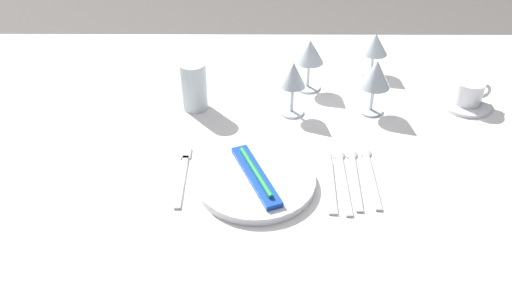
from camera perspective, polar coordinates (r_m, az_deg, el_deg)
name	(u,v)px	position (r m, az deg, el deg)	size (l,w,h in m)	color
dining_table	(263,151)	(1.33, 0.76, -0.77)	(1.80, 1.11, 0.74)	white
dinner_plate	(256,181)	(1.09, -0.03, -4.17)	(0.25, 0.25, 0.02)	white
toothbrush_package	(256,175)	(1.08, -0.03, -3.49)	(0.11, 0.21, 0.02)	blue
fork_outer	(183,173)	(1.13, -8.16, -3.25)	(0.02, 0.21, 0.00)	beige
dinner_knife	(330,182)	(1.11, 8.28, -4.22)	(0.03, 0.21, 0.00)	beige
spoon_soup	(342,172)	(1.14, 9.57, -3.13)	(0.03, 0.22, 0.01)	beige
spoon_dessert	(354,170)	(1.15, 10.86, -2.91)	(0.03, 0.21, 0.01)	beige
spoon_tea	(369,169)	(1.16, 12.53, -2.72)	(0.03, 0.22, 0.01)	beige
saucer_left	(465,104)	(1.47, 22.35, 4.20)	(0.13, 0.13, 0.01)	white
coffee_cup_left	(469,92)	(1.45, 22.72, 5.38)	(0.10, 0.07, 0.06)	white
wine_glass_centre	(375,46)	(1.52, 13.12, 10.62)	(0.08, 0.08, 0.12)	silver
wine_glass_left	(376,76)	(1.31, 13.22, 7.44)	(0.08, 0.08, 0.15)	silver
wine_glass_right	(310,54)	(1.40, 6.01, 9.96)	(0.08, 0.08, 0.14)	silver
wine_glass_far	(293,78)	(1.28, 4.16, 7.40)	(0.06, 0.06, 0.14)	silver
drink_tumbler	(194,89)	(1.33, -6.91, 6.11)	(0.07, 0.07, 0.13)	silver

